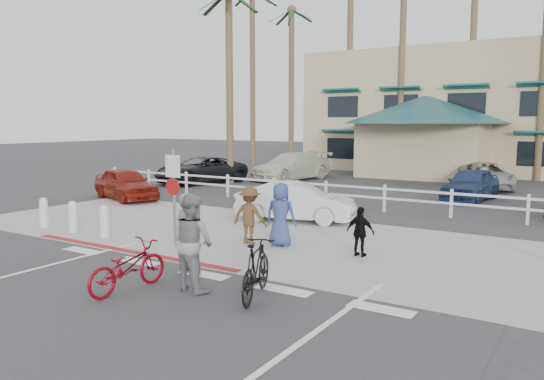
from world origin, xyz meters
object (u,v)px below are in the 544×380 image
Objects in this scene: bike_red at (127,267)px; bike_black at (256,269)px; car_white_sedan at (295,202)px; car_red_compact at (126,184)px; sign_post at (174,193)px.

bike_black is (2.36, 0.98, 0.07)m from bike_red.
car_white_sedan is at bearing -81.02° from bike_red.
bike_red is at bearing 3.88° from bike_black.
car_white_sedan reaches higher than bike_black.
sign_post is at bearing -105.26° from car_red_compact.
car_red_compact is (-7.78, 5.43, -0.78)m from sign_post.
car_red_compact is (-11.87, 7.68, 0.12)m from bike_black.
sign_post is at bearing 156.92° from car_white_sedan.
bike_black is at bearing -103.25° from car_red_compact.
bike_red is at bearing -61.92° from sign_post.
sign_post is 0.73× the size of car_red_compact.
sign_post is at bearing -59.10° from bike_red.
car_red_compact is at bearing 145.07° from sign_post.
car_white_sedan is (0.84, 4.93, -0.80)m from sign_post.
car_red_compact is at bearing 73.31° from car_white_sedan.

